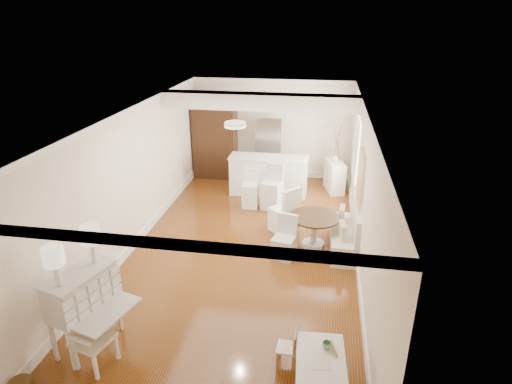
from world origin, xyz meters
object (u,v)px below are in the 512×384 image
(kids_table, at_px, (320,376))
(dining_table, at_px, (314,231))
(gustavian_armchair, at_px, (93,338))
(bar_stool_right, at_px, (272,187))
(secretary_bureau, at_px, (85,310))
(breakfast_counter, at_px, (269,175))
(kids_chair_b, at_px, (287,347))
(sideboard, at_px, (334,176))
(slip_chair_far, at_px, (284,209))
(bar_stool_left, at_px, (250,189))
(fridge, at_px, (281,150))
(pantry_cabinet, at_px, (215,138))
(kids_chair_a, at_px, (324,364))
(slip_chair_near, at_px, (284,238))

(kids_table, xyz_separation_m, dining_table, (-0.22, 3.70, 0.09))
(gustavian_armchair, xyz_separation_m, bar_stool_right, (1.73, 5.44, 0.11))
(secretary_bureau, xyz_separation_m, breakfast_counter, (1.80, 6.00, -0.10))
(dining_table, distance_m, bar_stool_right, 2.04)
(kids_chair_b, height_order, sideboard, sideboard)
(slip_chair_far, height_order, bar_stool_left, slip_chair_far)
(slip_chair_far, height_order, fridge, fridge)
(secretary_bureau, xyz_separation_m, kids_chair_b, (2.85, 0.09, -0.34))
(kids_table, relative_size, pantry_cabinet, 0.44)
(pantry_cabinet, bearing_deg, sideboard, -9.44)
(gustavian_armchair, bearing_deg, kids_chair_b, -65.05)
(breakfast_counter, bearing_deg, gustavian_armchair, -103.50)
(secretary_bureau, relative_size, dining_table, 1.22)
(bar_stool_right, bearing_deg, kids_chair_a, -61.26)
(breakfast_counter, distance_m, bar_stool_right, 0.92)
(kids_table, xyz_separation_m, fridge, (-1.31, 7.37, 0.65))
(gustavian_armchair, height_order, kids_chair_a, gustavian_armchair)
(kids_chair_b, height_order, slip_chair_near, slip_chair_near)
(kids_table, bearing_deg, slip_chair_far, 101.70)
(dining_table, relative_size, slip_chair_near, 1.16)
(gustavian_armchair, distance_m, fridge, 7.60)
(breakfast_counter, bearing_deg, bar_stool_right, -77.24)
(breakfast_counter, bearing_deg, fridge, 79.22)
(sideboard, bearing_deg, breakfast_counter, -178.55)
(kids_table, bearing_deg, fridge, 100.07)
(kids_table, bearing_deg, bar_stool_left, 108.75)
(slip_chair_near, xyz_separation_m, breakfast_counter, (-0.73, 3.14, 0.08))
(bar_stool_right, bearing_deg, secretary_bureau, -97.16)
(kids_table, bearing_deg, pantry_cabinet, 113.45)
(dining_table, height_order, fridge, fridge)
(kids_chair_b, relative_size, bar_stool_right, 0.50)
(breakfast_counter, bearing_deg, bar_stool_left, -110.21)
(bar_stool_left, distance_m, fridge, 2.06)
(dining_table, bearing_deg, kids_table, -86.60)
(secretary_bureau, xyz_separation_m, gustavian_armchair, (0.28, -0.34, -0.17))
(pantry_cabinet, bearing_deg, kids_table, -66.55)
(gustavian_armchair, distance_m, kids_chair_b, 2.61)
(gustavian_armchair, bearing_deg, dining_table, -21.68)
(slip_chair_near, xyz_separation_m, pantry_cabinet, (-2.43, 4.22, 0.72))
(gustavian_armchair, distance_m, sideboard, 7.58)
(secretary_bureau, distance_m, fridge, 7.33)
(gustavian_armchair, xyz_separation_m, kids_chair_b, (2.57, 0.44, -0.17))
(secretary_bureau, bearing_deg, fridge, 90.09)
(slip_chair_far, height_order, breakfast_counter, slip_chair_far)
(secretary_bureau, distance_m, pantry_cabinet, 7.10)
(fridge, bearing_deg, bar_stool_left, -105.24)
(slip_chair_near, height_order, bar_stool_left, bar_stool_left)
(kids_table, height_order, sideboard, sideboard)
(bar_stool_left, relative_size, pantry_cabinet, 0.42)
(slip_chair_near, relative_size, bar_stool_left, 0.91)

